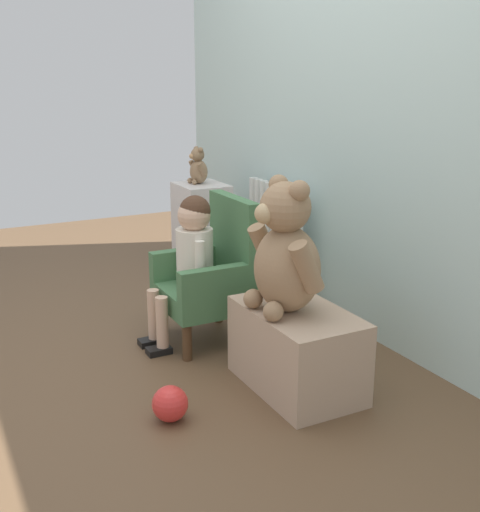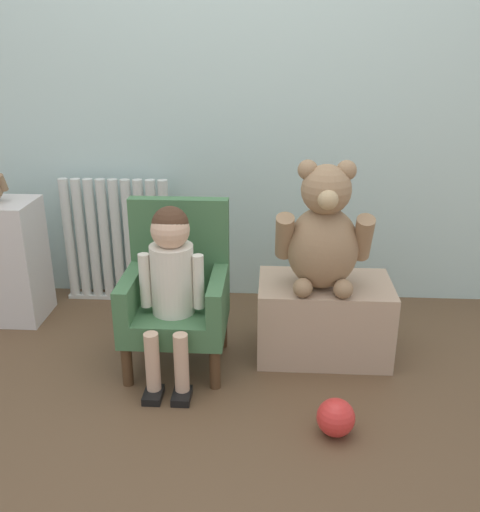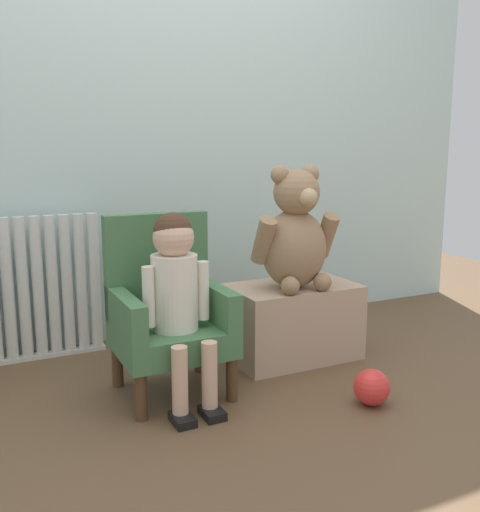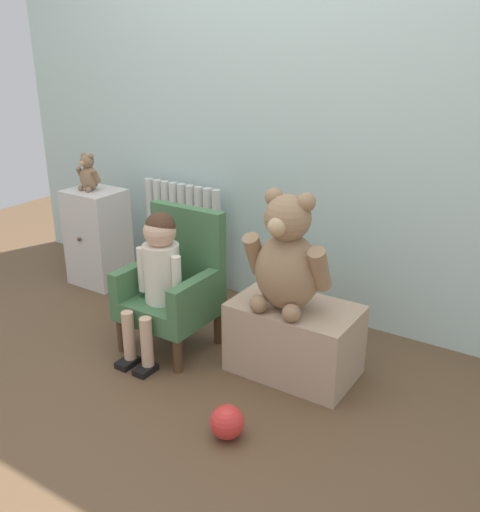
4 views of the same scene
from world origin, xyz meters
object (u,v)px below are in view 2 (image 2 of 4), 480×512
(child_armchair, at_px, (177,292))
(toy_ball, at_px, (336,417))
(low_bench, at_px, (323,318))
(large_teddy_bear, at_px, (324,234))
(child_figure, at_px, (171,271))
(radiator, at_px, (117,241))
(small_dresser, at_px, (7,261))

(child_armchair, height_order, toy_ball, child_armchair)
(low_bench, bearing_deg, large_teddy_bear, -117.30)
(child_figure, bearing_deg, low_bench, 17.57)
(child_figure, xyz_separation_m, toy_ball, (0.62, -0.35, -0.39))
(radiator, distance_m, child_figure, 0.80)
(child_armchair, height_order, child_figure, child_figure)
(large_teddy_bear, bearing_deg, low_bench, 62.70)
(radiator, height_order, child_armchair, child_armchair)
(radiator, xyz_separation_m, child_figure, (0.40, -0.68, 0.13))
(child_armchair, bearing_deg, large_teddy_bear, 3.60)
(radiator, xyz_separation_m, large_teddy_bear, (0.99, -0.53, 0.25))
(child_armchair, height_order, low_bench, child_armchair)
(radiator, distance_m, large_teddy_bear, 1.15)
(radiator, bearing_deg, child_figure, -59.53)
(radiator, bearing_deg, low_bench, -25.67)
(small_dresser, height_order, child_armchair, child_armchair)
(radiator, relative_size, small_dresser, 1.09)
(radiator, xyz_separation_m, low_bench, (1.01, -0.49, -0.15))
(low_bench, xyz_separation_m, toy_ball, (0.01, -0.55, -0.10))
(child_armchair, bearing_deg, toy_ball, -36.83)
(small_dresser, xyz_separation_m, toy_ball, (1.50, -0.80, -0.23))
(small_dresser, bearing_deg, child_armchair, -20.98)
(low_bench, bearing_deg, child_figure, -162.43)
(small_dresser, bearing_deg, low_bench, -9.63)
(radiator, bearing_deg, child_armchair, -54.90)
(radiator, height_order, large_teddy_bear, large_teddy_bear)
(low_bench, bearing_deg, toy_ball, -89.33)
(small_dresser, relative_size, low_bench, 1.06)
(small_dresser, distance_m, child_armchair, 0.94)
(child_armchair, relative_size, toy_ball, 5.07)
(child_figure, bearing_deg, radiator, 120.47)
(large_teddy_bear, bearing_deg, child_armchair, -176.40)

